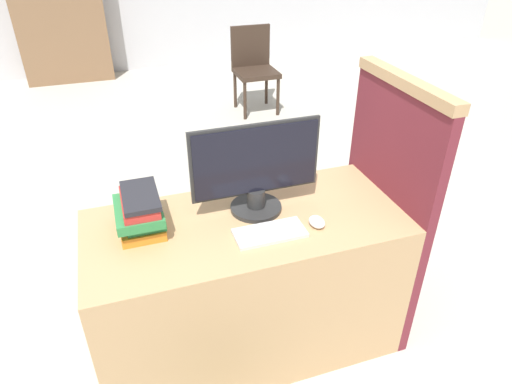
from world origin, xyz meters
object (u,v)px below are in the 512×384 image
(monitor, at_px, (256,169))
(book_stack, at_px, (141,212))
(far_chair, at_px, (254,64))
(keyboard, at_px, (270,233))
(mouse, at_px, (317,222))

(monitor, relative_size, book_stack, 2.17)
(book_stack, xyz_separation_m, far_chair, (1.52, 3.09, -0.36))
(keyboard, relative_size, far_chair, 0.34)
(keyboard, distance_m, mouse, 0.22)
(mouse, bearing_deg, monitor, 135.79)
(mouse, bearing_deg, book_stack, 164.49)
(far_chair, bearing_deg, mouse, -69.31)
(monitor, relative_size, far_chair, 0.65)
(keyboard, bearing_deg, mouse, -0.81)
(mouse, relative_size, book_stack, 0.34)
(mouse, bearing_deg, keyboard, 179.19)
(book_stack, bearing_deg, keyboard, -21.33)
(mouse, xyz_separation_m, far_chair, (0.79, 3.30, -0.28))
(monitor, relative_size, keyboard, 1.92)
(book_stack, distance_m, far_chair, 3.47)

